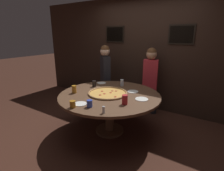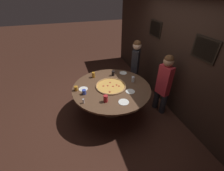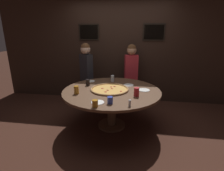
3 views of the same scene
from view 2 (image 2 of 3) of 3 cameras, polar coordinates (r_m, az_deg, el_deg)
ground_plane at (r=3.88m, az=-0.17°, el=-9.71°), size 24.00×24.00×0.00m
back_wall at (r=3.82m, az=21.96°, el=10.34°), size 6.40×0.08×2.60m
dining_table at (r=3.48m, az=-0.19°, el=-2.14°), size 1.78×1.78×0.74m
giant_pizza at (r=3.44m, az=-0.46°, el=-0.13°), size 0.70×0.70×0.03m
drink_cup_front_edge at (r=3.23m, az=-10.57°, el=-2.46°), size 0.08×0.08×0.11m
drink_cup_near_right at (r=3.38m, az=-13.52°, el=-1.09°), size 0.08×0.08×0.10m
drink_cup_beside_pizza at (r=3.86m, az=0.42°, el=4.70°), size 0.08×0.08×0.12m
drink_cup_far_right at (r=2.96m, az=-2.44°, el=-5.01°), size 0.09×0.09×0.15m
drink_cup_by_shaker at (r=3.79m, az=-7.08°, el=4.03°), size 0.08×0.08×0.14m
drink_cup_far_left at (r=3.62m, az=7.99°, el=2.36°), size 0.07×0.07×0.13m
white_plate_far_back at (r=3.41m, az=-10.88°, el=-1.31°), size 0.20×0.20×0.01m
white_plate_left_side at (r=4.00m, az=4.28°, el=4.79°), size 0.19×0.19×0.01m
white_plate_right_side at (r=3.00m, az=4.45°, el=-6.30°), size 0.21×0.21×0.01m
white_plate_near_front at (r=3.30m, az=6.96°, el=-2.25°), size 0.20×0.20×0.01m
condiment_shaker at (r=2.99m, az=-10.82°, el=-5.86°), size 0.04×0.04×0.10m
diner_far_right at (r=3.63m, az=19.25°, el=1.43°), size 0.39×0.24×1.49m
diner_side_right at (r=4.29m, az=8.91°, el=8.28°), size 0.38×0.34×1.51m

